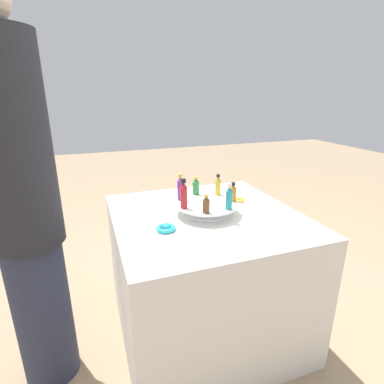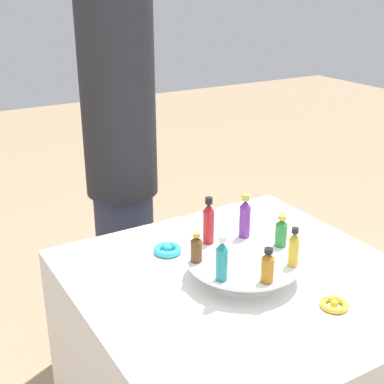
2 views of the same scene
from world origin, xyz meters
TOP-DOWN VIEW (x-y plane):
  - ground_plane at (0.00, 0.00)m, footprint 12.00×12.00m
  - party_table at (0.00, 0.00)m, footprint 0.97×0.97m
  - display_stand at (0.00, 0.00)m, footprint 0.34×0.34m
  - bottle_gold at (0.09, -0.11)m, footprint 0.03×0.03m
  - bottle_green at (0.14, 0.01)m, footprint 0.04×0.04m
  - bottle_purple at (0.08, 0.12)m, footprint 0.04×0.04m
  - bottle_red at (-0.04, 0.14)m, footprint 0.03×0.03m
  - bottle_brown at (-0.13, 0.06)m, footprint 0.04×0.04m
  - bottle_teal at (-0.13, -0.07)m, footprint 0.03×0.03m
  - bottle_amber at (-0.03, -0.14)m, footprint 0.04×0.04m
  - ribbon_bow_gold at (0.12, -0.26)m, footprint 0.08×0.08m
  - ribbon_bow_teal at (-0.12, 0.26)m, footprint 0.09×0.09m
  - person_figure at (-0.02, 0.85)m, footprint 0.30×0.30m

SIDE VIEW (x-z plane):
  - ground_plane at x=0.00m, z-range 0.00..0.00m
  - party_table at x=0.00m, z-range 0.00..0.75m
  - ribbon_bow_gold at x=0.12m, z-range 0.74..0.77m
  - ribbon_bow_teal at x=-0.12m, z-range 0.74..0.77m
  - display_stand at x=0.00m, z-range 0.76..0.82m
  - bottle_brown at x=-0.13m, z-range 0.81..0.90m
  - bottle_amber at x=-0.03m, z-range 0.81..0.91m
  - bottle_green at x=0.14m, z-range 0.81..0.91m
  - bottle_gold at x=0.09m, z-range 0.81..0.93m
  - bottle_teal at x=-0.13m, z-range 0.81..0.94m
  - bottle_purple at x=0.08m, z-range 0.81..0.95m
  - bottle_red at x=-0.04m, z-range 0.81..0.96m
  - person_figure at x=-0.02m, z-range 0.01..1.78m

